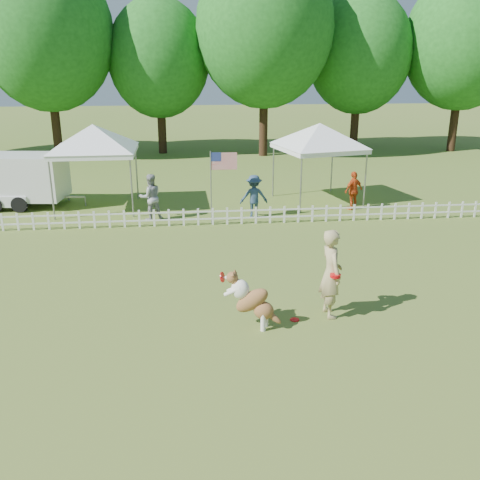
{
  "coord_description": "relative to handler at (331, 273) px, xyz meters",
  "views": [
    {
      "loc": [
        -1.6,
        -10.69,
        5.38
      ],
      "look_at": [
        -0.31,
        2.0,
        1.1
      ],
      "focal_mm": 40.0,
      "sensor_mm": 36.0,
      "label": 1
    }
  ],
  "objects": [
    {
      "name": "tree_right",
      "position": [
        7.54,
        22.66,
        4.2
      ],
      "size": [
        6.2,
        6.2,
        10.4
      ],
      "primitive_type": null,
      "color": "#1A5819",
      "rests_on": "ground"
    },
    {
      "name": "flag_pole",
      "position": [
        -2.24,
        7.44,
        0.26
      ],
      "size": [
        0.96,
        0.11,
        2.51
      ],
      "primitive_type": null,
      "rotation": [
        0.0,
        0.0,
        0.0
      ],
      "color": "gray",
      "rests_on": "ground"
    },
    {
      "name": "ground",
      "position": [
        -1.46,
        0.16,
        -1.0
      ],
      "size": [
        120.0,
        120.0,
        0.0
      ],
      "primitive_type": "plane",
      "color": "#4B6E23",
      "rests_on": "ground"
    },
    {
      "name": "handler",
      "position": [
        0.0,
        0.0,
        0.0
      ],
      "size": [
        0.54,
        0.77,
        1.99
      ],
      "primitive_type": "imported",
      "rotation": [
        0.0,
        0.0,
        1.67
      ],
      "color": "tan",
      "rests_on": "ground"
    },
    {
      "name": "picket_fence",
      "position": [
        -1.46,
        7.16,
        -0.7
      ],
      "size": [
        22.0,
        0.08,
        0.6
      ],
      "primitive_type": null,
      "color": "white",
      "rests_on": "ground"
    },
    {
      "name": "spectator_b",
      "position": [
        -0.68,
        8.01,
        -0.23
      ],
      "size": [
        1.0,
        0.58,
        1.54
      ],
      "primitive_type": "imported",
      "rotation": [
        0.0,
        0.0,
        3.13
      ],
      "color": "navy",
      "rests_on": "ground"
    },
    {
      "name": "spectator_c",
      "position": [
        3.21,
        8.68,
        -0.27
      ],
      "size": [
        0.92,
        0.72,
        1.46
      ],
      "primitive_type": "imported",
      "rotation": [
        0.0,
        0.0,
        3.63
      ],
      "color": "#C94617",
      "rests_on": "ground"
    },
    {
      "name": "tree_center_right",
      "position": [
        1.54,
        21.16,
        5.3
      ],
      "size": [
        7.6,
        7.6,
        12.6
      ],
      "primitive_type": null,
      "color": "#1A5819",
      "rests_on": "ground"
    },
    {
      "name": "frisbee_on_turf",
      "position": [
        -0.81,
        -0.18,
        -0.99
      ],
      "size": [
        0.22,
        0.22,
        0.02
      ],
      "primitive_type": "cylinder",
      "rotation": [
        0.0,
        0.0,
        -0.07
      ],
      "color": "red",
      "rests_on": "ground"
    },
    {
      "name": "dog",
      "position": [
        -1.76,
        -0.39,
        -0.39
      ],
      "size": [
        1.24,
        0.81,
        1.22
      ],
      "primitive_type": null,
      "rotation": [
        0.0,
        0.0,
        -0.39
      ],
      "color": "brown",
      "rests_on": "ground"
    },
    {
      "name": "spectator_a",
      "position": [
        -4.36,
        8.04,
        -0.17
      ],
      "size": [
        0.94,
        0.82,
        1.64
      ],
      "primitive_type": "imported",
      "rotation": [
        0.0,
        0.0,
        3.43
      ],
      "color": "#95979A",
      "rests_on": "ground"
    },
    {
      "name": "tree_center_left",
      "position": [
        -4.46,
        22.66,
        3.9
      ],
      "size": [
        6.0,
        6.0,
        9.8
      ],
      "primitive_type": null,
      "color": "#1A5819",
      "rests_on": "ground"
    },
    {
      "name": "tree_left",
      "position": [
        -10.46,
        21.66,
        5.0
      ],
      "size": [
        7.4,
        7.4,
        12.0
      ],
      "primitive_type": null,
      "color": "#1A5819",
      "rests_on": "ground"
    },
    {
      "name": "canopy_tent_left",
      "position": [
        -6.44,
        9.81,
        0.56
      ],
      "size": [
        3.07,
        3.07,
        3.12
      ],
      "primitive_type": null,
      "rotation": [
        0.0,
        0.0,
        0.02
      ],
      "color": "white",
      "rests_on": "ground"
    },
    {
      "name": "tree_far_right",
      "position": [
        13.54,
        21.66,
        4.7
      ],
      "size": [
        7.0,
        7.0,
        11.4
      ],
      "primitive_type": null,
      "color": "#1A5819",
      "rests_on": "ground"
    },
    {
      "name": "canopy_tent_right",
      "position": [
        2.13,
        10.04,
        0.52
      ],
      "size": [
        3.52,
        3.52,
        3.04
      ],
      "primitive_type": null,
      "rotation": [
        0.0,
        0.0,
        0.22
      ],
      "color": "white",
      "rests_on": "ground"
    },
    {
      "name": "cargo_trailer",
      "position": [
        -9.66,
        10.5,
        0.03
      ],
      "size": [
        4.85,
        2.56,
        2.05
      ],
      "primitive_type": null,
      "rotation": [
        0.0,
        0.0,
        -0.11
      ],
      "color": "silver",
      "rests_on": "ground"
    }
  ]
}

